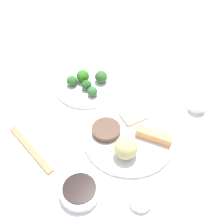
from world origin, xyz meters
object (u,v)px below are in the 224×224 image
at_px(sauce_ramekin_hot_mustard, 141,201).
at_px(chopsticks_pair, 30,149).
at_px(main_plate, 129,136).
at_px(teacup, 198,103).
at_px(broccoli_plate, 88,85).
at_px(soy_sauce_bowl, 80,191).

bearing_deg(sauce_ramekin_hot_mustard, chopsticks_pair, -51.21).
distance_m(main_plate, chopsticks_pair, 0.31).
bearing_deg(teacup, broccoli_plate, -39.02).
distance_m(teacup, chopsticks_pair, 0.58).
relative_size(soy_sauce_bowl, chopsticks_pair, 0.49).
distance_m(sauce_ramekin_hot_mustard, teacup, 0.42).
relative_size(main_plate, teacup, 4.68).
distance_m(main_plate, soy_sauce_bowl, 0.24).
bearing_deg(broccoli_plate, chopsticks_pair, 37.02).
height_order(broccoli_plate, teacup, teacup).
height_order(main_plate, teacup, teacup).
xyz_separation_m(main_plate, chopsticks_pair, (0.30, -0.08, -0.00)).
relative_size(sauce_ramekin_hot_mustard, chopsticks_pair, 0.26).
distance_m(main_plate, sauce_ramekin_hot_mustard, 0.22).
height_order(sauce_ramekin_hot_mustard, teacup, teacup).
relative_size(broccoli_plate, sauce_ramekin_hot_mustard, 3.90).
bearing_deg(sauce_ramekin_hot_mustard, soy_sauce_bowl, -32.53).
xyz_separation_m(main_plate, sauce_ramekin_hot_mustard, (0.07, 0.21, 0.00)).
height_order(broccoli_plate, soy_sauce_bowl, soy_sauce_bowl).
distance_m(broccoli_plate, sauce_ramekin_hot_mustard, 0.49).
bearing_deg(teacup, main_plate, 5.14).
relative_size(soy_sauce_bowl, sauce_ramekin_hot_mustard, 1.85).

